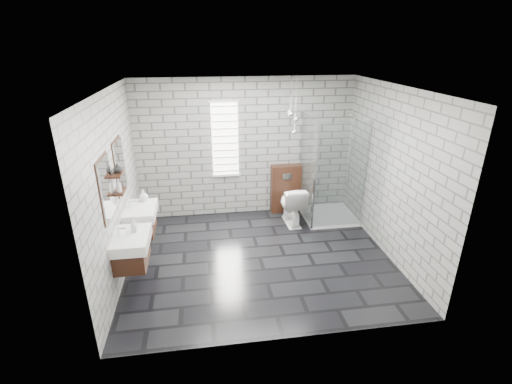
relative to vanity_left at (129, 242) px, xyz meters
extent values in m
cube|color=black|center=(1.91, 0.51, -0.77)|extent=(4.20, 3.60, 0.02)
cube|color=white|center=(1.91, 0.51, 1.95)|extent=(4.20, 3.60, 0.02)
cube|color=gray|center=(1.91, 2.32, 0.59)|extent=(4.20, 0.02, 2.70)
cube|color=gray|center=(1.91, -1.30, 0.59)|extent=(4.20, 0.02, 2.70)
cube|color=gray|center=(-0.20, 0.51, 0.59)|extent=(0.02, 3.60, 2.70)
cube|color=gray|center=(4.02, 0.51, 0.59)|extent=(0.02, 3.60, 2.70)
cube|color=#3A1E11|center=(0.02, 0.00, -0.21)|extent=(0.42, 0.62, 0.30)
cube|color=silver|center=(0.22, 0.00, -0.18)|extent=(0.02, 0.35, 0.01)
cube|color=white|center=(0.04, 0.00, 0.02)|extent=(0.47, 0.70, 0.15)
cylinder|color=silver|center=(-0.11, 0.00, 0.15)|extent=(0.04, 0.04, 0.12)
cylinder|color=silver|center=(-0.06, 0.00, 0.20)|extent=(0.10, 0.02, 0.02)
cube|color=white|center=(-0.17, 0.00, 0.79)|extent=(0.03, 0.55, 0.80)
cube|color=#3A1E11|center=(-0.19, 0.00, 0.79)|extent=(0.01, 0.59, 0.84)
cube|color=#3A1E11|center=(0.02, 0.92, -0.21)|extent=(0.42, 0.62, 0.30)
cube|color=silver|center=(0.22, 0.92, -0.18)|extent=(0.02, 0.35, 0.01)
cube|color=white|center=(0.04, 0.92, 0.02)|extent=(0.47, 0.70, 0.15)
cylinder|color=silver|center=(-0.11, 0.92, 0.15)|extent=(0.04, 0.04, 0.12)
cylinder|color=silver|center=(-0.06, 0.92, 0.20)|extent=(0.10, 0.02, 0.02)
cube|color=white|center=(-0.17, 0.92, 0.79)|extent=(0.03, 0.55, 0.80)
cube|color=#3A1E11|center=(-0.19, 0.92, 0.79)|extent=(0.01, 0.59, 0.84)
cube|color=#3A1E11|center=(-0.12, 0.46, 0.56)|extent=(0.14, 0.30, 0.03)
cube|color=#3A1E11|center=(-0.12, 0.46, 0.82)|extent=(0.14, 0.30, 0.03)
cube|color=white|center=(1.51, 2.29, 0.79)|extent=(0.50, 0.02, 1.40)
cube|color=white|center=(1.51, 2.28, 1.51)|extent=(0.56, 0.04, 0.04)
cube|color=white|center=(1.51, 2.28, 0.07)|extent=(0.56, 0.04, 0.04)
cube|color=white|center=(1.51, 2.27, 0.16)|extent=(0.48, 0.01, 0.02)
cube|color=white|center=(1.51, 2.27, 0.30)|extent=(0.48, 0.01, 0.02)
cube|color=white|center=(1.51, 2.27, 0.44)|extent=(0.48, 0.01, 0.02)
cube|color=white|center=(1.51, 2.27, 0.58)|extent=(0.48, 0.01, 0.02)
cube|color=white|center=(1.51, 2.27, 0.72)|extent=(0.48, 0.01, 0.02)
cube|color=white|center=(1.51, 2.27, 0.86)|extent=(0.48, 0.01, 0.02)
cube|color=white|center=(1.51, 2.27, 1.00)|extent=(0.48, 0.01, 0.02)
cube|color=white|center=(1.51, 2.27, 1.14)|extent=(0.48, 0.01, 0.02)
cube|color=white|center=(1.51, 2.27, 1.28)|extent=(0.48, 0.01, 0.03)
cube|color=white|center=(1.51, 2.27, 1.42)|extent=(0.48, 0.01, 0.03)
cube|color=#3A1E11|center=(2.71, 2.21, -0.26)|extent=(0.60, 0.20, 1.00)
cube|color=silver|center=(2.71, 2.10, 0.04)|extent=(0.18, 0.01, 0.12)
cube|color=white|center=(3.51, 1.81, -0.73)|extent=(1.00, 1.00, 0.06)
cube|color=silver|center=(3.51, 1.32, 0.27)|extent=(1.00, 0.01, 2.00)
cube|color=silver|center=(3.02, 1.81, 0.27)|extent=(0.01, 1.00, 2.00)
cube|color=silver|center=(3.02, 1.32, 0.27)|extent=(0.03, 0.03, 2.00)
cube|color=silver|center=(3.99, 1.32, 0.27)|extent=(0.03, 0.03, 2.00)
cylinder|color=silver|center=(3.95, 2.01, 0.34)|extent=(0.02, 0.02, 1.80)
cylinder|color=silver|center=(3.87, 2.01, 1.26)|extent=(0.14, 0.14, 0.02)
sphere|color=silver|center=(2.65, 1.78, 1.34)|extent=(0.09, 0.09, 0.09)
cylinder|color=silver|center=(2.65, 1.78, 1.67)|extent=(0.01, 0.01, 0.56)
sphere|color=silver|center=(2.75, 1.87, 1.00)|extent=(0.09, 0.09, 0.09)
cylinder|color=silver|center=(2.75, 1.87, 1.49)|extent=(0.01, 0.01, 0.90)
sphere|color=silver|center=(2.69, 1.94, 1.34)|extent=(0.09, 0.09, 0.09)
cylinder|color=silver|center=(2.69, 1.94, 1.67)|extent=(0.01, 0.01, 0.56)
sphere|color=silver|center=(2.66, 1.91, 1.35)|extent=(0.09, 0.09, 0.09)
cylinder|color=silver|center=(2.66, 1.91, 1.67)|extent=(0.01, 0.01, 0.55)
sphere|color=silver|center=(2.78, 1.89, 1.23)|extent=(0.09, 0.09, 0.09)
cylinder|color=silver|center=(2.78, 1.89, 1.61)|extent=(0.01, 0.01, 0.67)
imported|color=white|center=(2.71, 1.67, -0.37)|extent=(0.46, 0.77, 0.77)
imported|color=#B2B2B2|center=(0.08, 0.11, 0.18)|extent=(0.10, 0.10, 0.17)
imported|color=#B2B2B2|center=(0.07, 1.18, 0.19)|extent=(0.15, 0.15, 0.19)
imported|color=#B2B2B2|center=(-0.11, 0.39, 0.67)|extent=(0.09, 0.09, 0.19)
imported|color=#B2B2B2|center=(-0.11, 0.48, 0.90)|extent=(0.16, 0.16, 0.13)
camera|label=1|loc=(1.07, -4.64, 2.56)|focal=26.00mm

